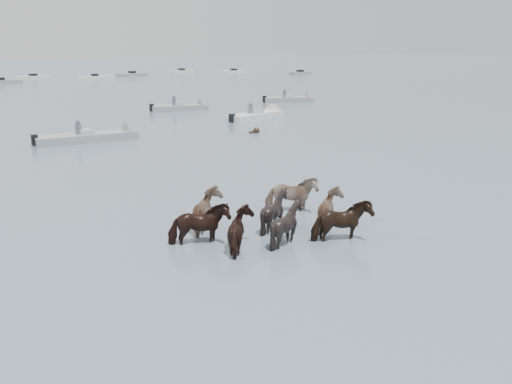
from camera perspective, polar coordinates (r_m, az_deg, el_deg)
ground at (r=17.49m, az=1.37°, el=-4.03°), size 400.00×400.00×0.00m
pony_herd at (r=17.16m, az=1.60°, el=-2.71°), size 6.16×4.62×1.54m
swimming_pony at (r=36.44m, az=-0.03°, el=6.30°), size 0.72×0.44×0.44m
motorboat_b at (r=34.85m, az=-15.83°, el=5.51°), size 6.43×1.80×1.92m
motorboat_c at (r=49.04m, az=-7.11°, el=8.65°), size 5.40×2.59×1.92m
motorboat_d at (r=43.54m, az=0.58°, el=7.94°), size 5.97×3.31×1.92m
motorboat_e at (r=55.53m, az=4.07°, el=9.49°), size 5.39×3.37×1.92m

